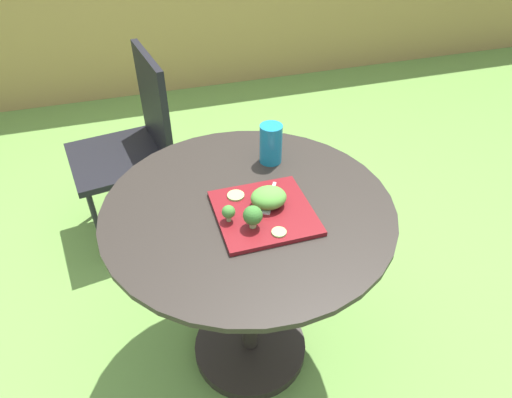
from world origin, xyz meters
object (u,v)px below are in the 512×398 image
object	(u,v)px
drinking_glass	(271,146)
patio_chair	(135,137)
fork	(269,201)
salad_plate	(264,213)

from	to	relation	value
drinking_glass	patio_chair	bearing A→B (deg)	121.60
drinking_glass	fork	bearing A→B (deg)	-109.26
drinking_glass	fork	world-z (taller)	drinking_glass
salad_plate	drinking_glass	bearing A→B (deg)	67.76
salad_plate	patio_chair	bearing A→B (deg)	108.60
salad_plate	fork	size ratio (longest dim) A/B	1.94
salad_plate	drinking_glass	distance (m)	0.29
patio_chair	salad_plate	size ratio (longest dim) A/B	3.25
fork	drinking_glass	bearing A→B (deg)	70.74
patio_chair	salad_plate	xyz separation A→B (m)	(0.32, -0.96, 0.23)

